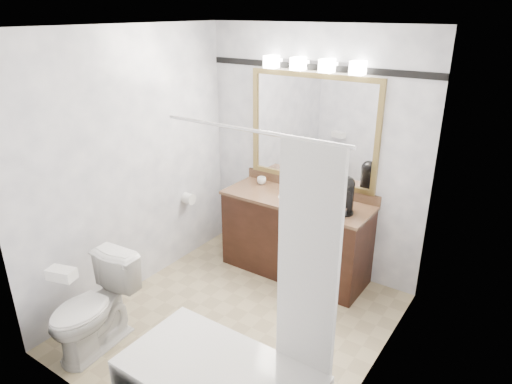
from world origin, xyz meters
TOP-DOWN VIEW (x-y plane):
  - room at (0.00, 0.00)m, footprint 2.42×2.62m
  - vanity at (0.00, 1.02)m, footprint 1.53×0.58m
  - mirror at (0.00, 1.28)m, footprint 1.40×0.04m
  - vanity_light_bar at (0.00, 1.23)m, footprint 1.02×0.14m
  - accent_stripe at (0.00, 1.29)m, footprint 2.40×0.01m
  - tp_roll at (-1.14, 0.66)m, footprint 0.11×0.12m
  - toilet at (-0.77, -0.92)m, footprint 0.49×0.79m
  - tissue_box at (-0.77, -1.12)m, footprint 0.23×0.17m
  - coffee_maker at (0.52, 1.00)m, footprint 0.18×0.22m
  - cup_left at (-0.52, 1.16)m, footprint 0.13×0.13m
  - soap_bottle_a at (-0.04, 1.22)m, footprint 0.06×0.06m
  - soap_bottle_b at (0.25, 1.21)m, footprint 0.08×0.08m
  - soap_bar at (0.08, 1.13)m, footprint 0.10×0.07m

SIDE VIEW (x-z plane):
  - toilet at x=-0.77m, z-range 0.00..0.77m
  - vanity at x=0.00m, z-range -0.04..0.93m
  - tp_roll at x=-1.14m, z-range 0.64..0.76m
  - tissue_box at x=-0.77m, z-range 0.77..0.85m
  - soap_bar at x=0.08m, z-range 0.85..0.88m
  - cup_left at x=-0.52m, z-range 0.85..0.93m
  - soap_bottle_b at x=0.25m, z-range 0.85..0.93m
  - soap_bottle_a at x=-0.04m, z-range 0.85..0.96m
  - coffee_maker at x=0.52m, z-range 0.86..1.20m
  - room at x=0.00m, z-range -0.01..2.51m
  - mirror at x=0.00m, z-range 0.95..2.05m
  - accent_stripe at x=0.00m, z-range 2.07..2.13m
  - vanity_light_bar at x=0.00m, z-range 2.07..2.19m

